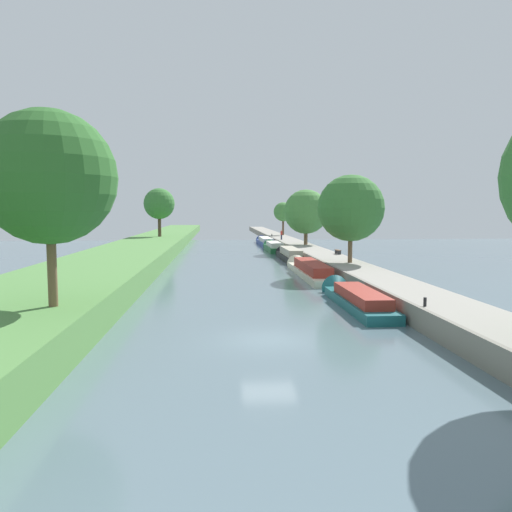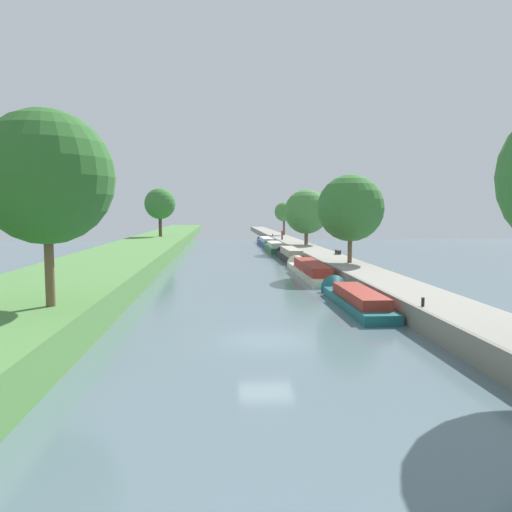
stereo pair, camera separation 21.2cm
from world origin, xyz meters
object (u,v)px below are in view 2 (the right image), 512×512
at_px(narrowboat_cream, 309,270).
at_px(narrowboat_green, 274,247).
at_px(narrowboat_blue, 266,242).
at_px(narrowboat_black, 289,255).
at_px(park_bench, 338,251).
at_px(person_walking, 282,234).
at_px(narrowboat_teal, 353,298).
at_px(mooring_bollard_near, 423,302).
at_px(mooring_bollard_far, 273,235).

bearing_deg(narrowboat_cream, narrowboat_green, 90.09).
bearing_deg(narrowboat_blue, narrowboat_black, -89.31).
height_order(narrowboat_blue, park_bench, park_bench).
relative_size(narrowboat_cream, person_walking, 9.20).
distance_m(narrowboat_teal, narrowboat_blue, 56.87).
bearing_deg(mooring_bollard_near, narrowboat_teal, 105.89).
bearing_deg(narrowboat_cream, narrowboat_blue, 90.00).
distance_m(narrowboat_cream, mooring_bollard_far, 49.13).
height_order(narrowboat_green, person_walking, person_walking).
xyz_separation_m(narrowboat_teal, narrowboat_cream, (-0.19, 14.48, 0.08)).
height_order(narrowboat_teal, person_walking, person_walking).
distance_m(person_walking, mooring_bollard_far, 11.39).
bearing_deg(narrowboat_blue, narrowboat_green, -90.20).
bearing_deg(person_walking, narrowboat_green, -104.79).
distance_m(narrowboat_black, park_bench, 7.20).
distance_m(narrowboat_teal, narrowboat_black, 29.25).
distance_m(narrowboat_black, mooring_bollard_far, 34.36).
relative_size(narrowboat_cream, park_bench, 10.18).
xyz_separation_m(narrowboat_cream, narrowboat_black, (0.33, 14.77, 0.06)).
bearing_deg(narrowboat_black, mooring_bollard_far, 87.23).
distance_m(narrowboat_cream, narrowboat_black, 14.78).
bearing_deg(narrowboat_blue, narrowboat_cream, -90.00).
bearing_deg(park_bench, narrowboat_cream, -118.15).
height_order(narrowboat_black, mooring_bollard_near, mooring_bollard_near).
relative_size(narrowboat_green, park_bench, 7.82).
height_order(person_walking, mooring_bollard_near, person_walking).
xyz_separation_m(narrowboat_cream, person_walking, (2.35, 37.72, 1.46)).
xyz_separation_m(narrowboat_black, narrowboat_green, (-0.38, 13.86, -0.05)).
relative_size(narrowboat_black, park_bench, 8.67).
bearing_deg(mooring_bollard_far, narrowboat_cream, -92.33).
height_order(narrowboat_cream, mooring_bollard_far, mooring_bollard_far).
xyz_separation_m(narrowboat_cream, narrowboat_green, (-0.05, 28.63, 0.00)).
distance_m(narrowboat_green, person_walking, 9.51).
height_order(narrowboat_black, mooring_bollard_far, mooring_bollard_far).
bearing_deg(narrowboat_green, narrowboat_blue, 89.80).
bearing_deg(narrowboat_teal, mooring_bollard_far, 88.38).
height_order(narrowboat_blue, mooring_bollard_near, mooring_bollard_near).
relative_size(narrowboat_green, mooring_bollard_far, 26.06).
bearing_deg(narrowboat_cream, narrowboat_black, 88.70).
xyz_separation_m(narrowboat_green, mooring_bollard_near, (2.04, -49.43, 0.80)).
bearing_deg(narrowboat_black, narrowboat_teal, -90.27).
distance_m(narrowboat_green, mooring_bollard_near, 49.48).
bearing_deg(park_bench, mooring_bollard_far, 94.34).
bearing_deg(narrowboat_cream, narrowboat_teal, -89.23).
relative_size(narrowboat_teal, person_walking, 6.72).
bearing_deg(narrowboat_cream, mooring_bollard_far, 87.67).
distance_m(narrowboat_teal, person_walking, 52.26).
relative_size(narrowboat_blue, person_walking, 9.22).
relative_size(narrowboat_cream, mooring_bollard_far, 33.94).
relative_size(narrowboat_green, narrowboat_blue, 0.77).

